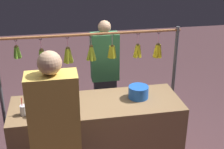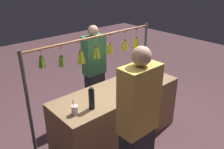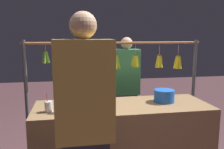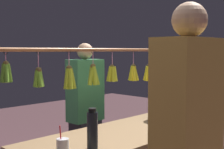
# 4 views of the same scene
# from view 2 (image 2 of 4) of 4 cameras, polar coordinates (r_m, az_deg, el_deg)

# --- Properties ---
(ground_plane) EXTENTS (12.00, 12.00, 0.00)m
(ground_plane) POSITION_cam_2_polar(r_m,az_deg,el_deg) (3.81, 1.20, -14.83)
(ground_plane) COLOR #503438
(market_counter) EXTENTS (1.93, 0.69, 0.83)m
(market_counter) POSITION_cam_2_polar(r_m,az_deg,el_deg) (3.56, 1.26, -9.61)
(market_counter) COLOR olive
(market_counter) RESTS_ON ground
(display_rack) EXTENTS (2.26, 0.12, 1.54)m
(display_rack) POSITION_cam_2_polar(r_m,az_deg,el_deg) (3.57, -3.31, 3.34)
(display_rack) COLOR #4C4C51
(display_rack) RESTS_ON ground
(water_bottle) EXTENTS (0.07, 0.07, 0.28)m
(water_bottle) POSITION_cam_2_polar(r_m,az_deg,el_deg) (2.87, -4.91, -5.82)
(water_bottle) COLOR black
(water_bottle) RESTS_ON market_counter
(blue_bucket) EXTENTS (0.23, 0.23, 0.14)m
(blue_bucket) POSITION_cam_2_polar(r_m,az_deg,el_deg) (3.66, 6.64, -0.04)
(blue_bucket) COLOR blue
(blue_bucket) RESTS_ON market_counter
(drink_cup) EXTENTS (0.08, 0.08, 0.19)m
(drink_cup) POSITION_cam_2_polar(r_m,az_deg,el_deg) (2.83, -8.91, -8.36)
(drink_cup) COLOR silver
(drink_cup) RESTS_ON market_counter
(vendor_person) EXTENTS (0.37, 0.20, 1.57)m
(vendor_person) POSITION_cam_2_polar(r_m,az_deg,el_deg) (4.09, -4.23, 0.74)
(vendor_person) COLOR #2D2D38
(vendor_person) RESTS_ON ground
(customer_person) EXTENTS (0.42, 0.23, 1.75)m
(customer_person) POSITION_cam_2_polar(r_m,az_deg,el_deg) (2.57, 6.17, -12.46)
(customer_person) COLOR #2D2D38
(customer_person) RESTS_ON ground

